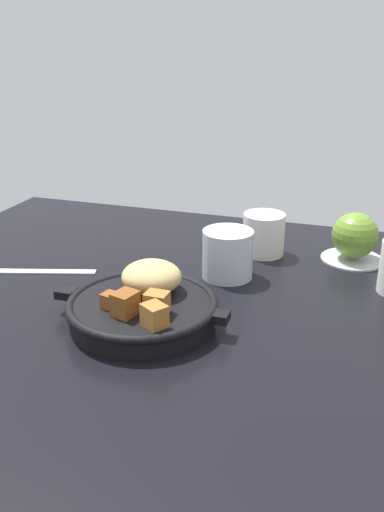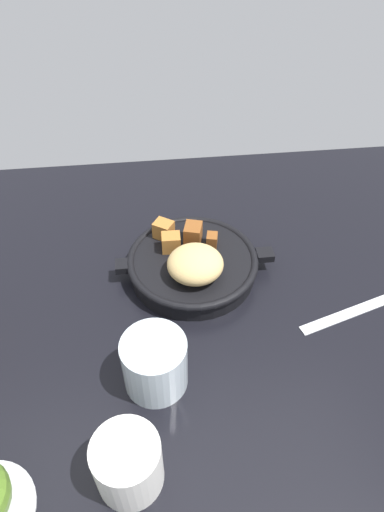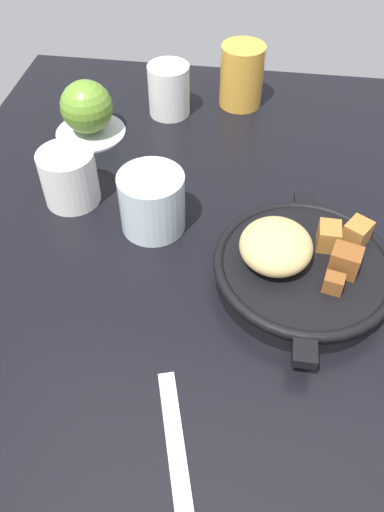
{
  "view_description": "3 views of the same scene",
  "coord_description": "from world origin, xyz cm",
  "px_view_note": "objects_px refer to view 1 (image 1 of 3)",
  "views": [
    {
      "loc": [
        27.13,
        -68.53,
        36.5
      ],
      "look_at": [
        3.28,
        3.6,
        5.87
      ],
      "focal_mm": 39.26,
      "sensor_mm": 36.0,
      "label": 1
    },
    {
      "loc": [
        5.69,
        41.47,
        51.33
      ],
      "look_at": [
        0.58,
        -3.19,
        7.89
      ],
      "focal_mm": 31.45,
      "sensor_mm": 36.0,
      "label": 2
    },
    {
      "loc": [
        -39.29,
        -0.57,
        45.59
      ],
      "look_at": [
        -3.84,
        4.51,
        6.57
      ],
      "focal_mm": 36.23,
      "sensor_mm": 36.0,
      "label": 3
    }
  ],
  "objects_px": {
    "red_apple": "(355,235)",
    "ceramic_mug_white": "(264,234)",
    "butter_knife": "(34,271)",
    "water_glass_short": "(228,254)",
    "cast_iron_skillet": "(142,305)"
  },
  "relations": [
    {
      "from": "red_apple",
      "to": "ceramic_mug_white",
      "type": "height_order",
      "value": "red_apple"
    },
    {
      "from": "red_apple",
      "to": "butter_knife",
      "type": "relative_size",
      "value": 0.39
    },
    {
      "from": "ceramic_mug_white",
      "to": "water_glass_short",
      "type": "relative_size",
      "value": 0.91
    },
    {
      "from": "cast_iron_skillet",
      "to": "water_glass_short",
      "type": "relative_size",
      "value": 3.05
    },
    {
      "from": "butter_knife",
      "to": "water_glass_short",
      "type": "xyz_separation_m",
      "value": [
        0.3,
        0.08,
        0.04
      ]
    },
    {
      "from": "red_apple",
      "to": "water_glass_short",
      "type": "bearing_deg",
      "value": -144.13
    },
    {
      "from": "cast_iron_skillet",
      "to": "butter_knife",
      "type": "xyz_separation_m",
      "value": [
        -0.23,
        0.1,
        -0.02
      ]
    },
    {
      "from": "butter_knife",
      "to": "water_glass_short",
      "type": "height_order",
      "value": "water_glass_short"
    },
    {
      "from": "butter_knife",
      "to": "ceramic_mug_white",
      "type": "bearing_deg",
      "value": 13.43
    },
    {
      "from": "cast_iron_skillet",
      "to": "butter_knife",
      "type": "relative_size",
      "value": 1.23
    },
    {
      "from": "butter_knife",
      "to": "ceramic_mug_white",
      "type": "distance_m",
      "value": 0.39
    },
    {
      "from": "butter_knife",
      "to": "cast_iron_skillet",
      "type": "bearing_deg",
      "value": -40.02
    },
    {
      "from": "cast_iron_skillet",
      "to": "water_glass_short",
      "type": "xyz_separation_m",
      "value": [
        0.07,
        0.18,
        0.01
      ]
    },
    {
      "from": "cast_iron_skillet",
      "to": "ceramic_mug_white",
      "type": "height_order",
      "value": "cast_iron_skillet"
    },
    {
      "from": "cast_iron_skillet",
      "to": "butter_knife",
      "type": "bearing_deg",
      "value": 156.83
    }
  ]
}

